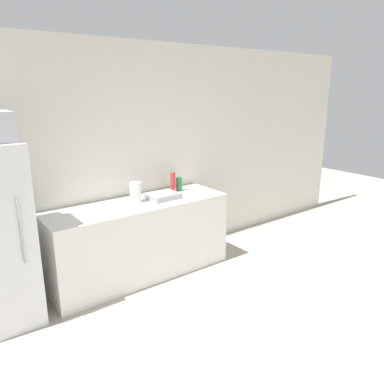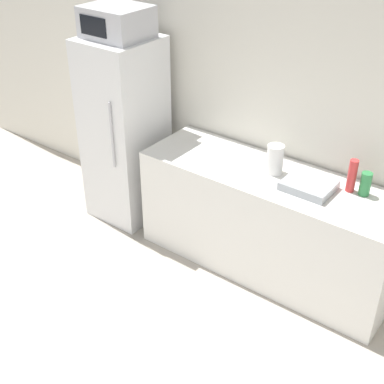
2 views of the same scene
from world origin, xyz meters
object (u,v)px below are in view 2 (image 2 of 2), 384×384
object	(u,v)px
bottle_tall	(352,176)
paper_towel_roll	(275,159)
bottle_short	(365,184)
refrigerator	(125,131)
microwave	(117,22)

from	to	relation	value
bottle_tall	paper_towel_roll	size ratio (longest dim) A/B	1.09
paper_towel_roll	bottle_short	bearing A→B (deg)	9.05
bottle_tall	bottle_short	xyz separation A→B (m)	(0.10, 0.01, -0.04)
refrigerator	microwave	bearing A→B (deg)	-107.30
bottle_short	paper_towel_roll	distance (m)	0.67
paper_towel_roll	bottle_tall	bearing A→B (deg)	9.50
bottle_short	refrigerator	bearing A→B (deg)	-174.57
bottle_tall	bottle_short	bearing A→B (deg)	6.45
refrigerator	microwave	xyz separation A→B (m)	(-0.00, -0.00, 0.95)
microwave	bottle_short	distance (m)	2.28
refrigerator	bottle_tall	size ratio (longest dim) A/B	6.77
bottle_tall	paper_towel_roll	xyz separation A→B (m)	(-0.56, -0.09, -0.01)
microwave	bottle_tall	xyz separation A→B (m)	(2.01, 0.19, -0.80)
refrigerator	bottle_short	size ratio (longest dim) A/B	9.62
microwave	bottle_tall	bearing A→B (deg)	5.41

